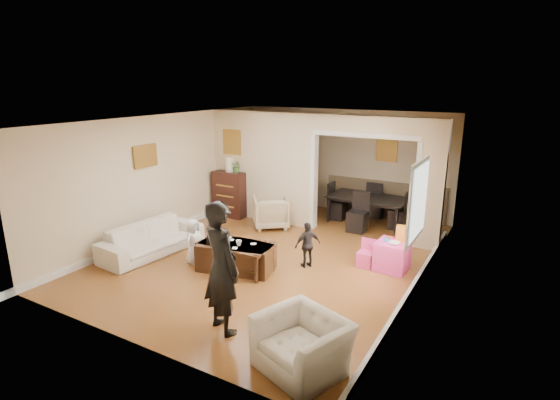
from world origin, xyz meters
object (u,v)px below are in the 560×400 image
Objects in this scene: armchair_front at (302,344)px; armchair_back at (271,212)px; adult_person at (221,268)px; child_kneel_a at (193,241)px; child_kneel_b at (215,234)px; play_table at (392,256)px; dining_table at (367,210)px; table_lamp at (230,164)px; cyan_cup at (387,240)px; coffee_cup at (239,243)px; dresser at (231,194)px; sofa at (152,239)px; child_toddler at (308,245)px; coffee_table at (236,257)px.

armchair_back is at bearing 144.93° from armchair_front.
child_kneel_a is (-1.83, 1.54, -0.49)m from adult_person.
armchair_back is 2.04m from child_kneel_b.
play_table is at bearing -103.25° from child_kneel_b.
dining_table is 1.97× the size of child_kneel_b.
table_lamp is at bearing -33.82° from adult_person.
adult_person is at bearing -113.83° from cyan_cup.
table_lamp is 3.45m from coffee_cup.
table_lamp reaches higher than child_kneel_a.
armchair_front is at bearing -46.25° from dresser.
adult_person reaches higher than sofa.
table_lamp is 0.42× the size of child_toddler.
sofa is 4.58m from play_table.
armchair_front is 6.21m from dresser.
child_toddler is (-1.27, -0.59, -0.14)m from cyan_cup.
child_kneel_a is 0.48m from child_kneel_b.
sofa reaches higher than coffee_table.
coffee_table is at bearing -149.98° from cyan_cup.
dining_table is at bearing 118.67° from play_table.
adult_person is (2.98, -4.28, 0.35)m from dresser.
armchair_back reaches higher than coffee_table.
dining_table is (3.16, 1.10, -0.99)m from table_lamp.
table_lamp is at bearing 164.83° from play_table.
dresser reaches higher than dining_table.
armchair_front is at bearing -90.40° from cyan_cup.
adult_person is (-1.34, -3.03, 0.35)m from cyan_cup.
child_toddler is at bearing -70.32° from adult_person.
coffee_table is at bearing -150.12° from play_table.
table_lamp is at bearing -158.37° from dining_table.
armchair_front is at bearing -39.60° from coffee_table.
armchair_back is 7.46× the size of coffee_cup.
cyan_cup is at bearing -67.33° from child_kneel_a.
armchair_front is 1.16× the size of child_kneel_a.
play_table is (4.41, -1.20, -0.30)m from dresser.
child_toddler is (1.05, 0.75, 0.18)m from coffee_table.
child_kneel_a reaches higher than cyan_cup.
adult_person is at bearing -132.58° from child_kneel_a.
coffee_table is 2.79m from play_table.
armchair_back is at bearing -32.79° from child_kneel_b.
dresser reaches higher than cyan_cup.
dining_table is 2.16× the size of child_toddler.
dining_table reaches higher than play_table.
child_toddler is at bearing -89.77° from dining_table.
dresser is at bearing 164.83° from play_table.
child_kneel_b is (-1.68, 1.99, -0.45)m from adult_person.
child_kneel_b reaches higher than child_toddler.
cyan_cup is 1.40m from child_toddler.
adult_person is at bearing -61.78° from coffee_cup.
armchair_front is at bearing 62.67° from child_toddler.
armchair_back reaches higher than coffee_cup.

